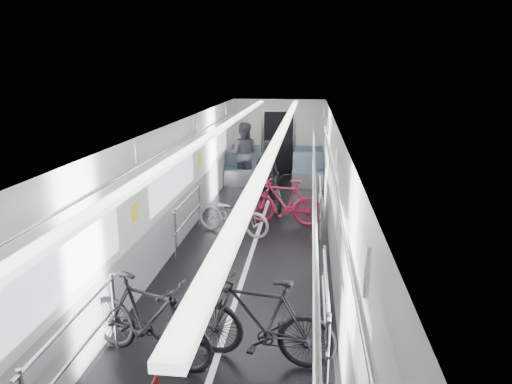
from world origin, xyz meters
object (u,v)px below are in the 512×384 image
Objects in this scene: bike_aisle at (271,189)px; bike_right_far at (284,202)px; bike_left_mid at (148,319)px; bike_right_near at (260,320)px; person_seated at (244,154)px; person_standing at (267,174)px; bike_left_far at (233,215)px.

bike_right_far is at bearing -91.74° from bike_aisle.
bike_right_near is at bearing -64.42° from bike_left_mid.
person_seated is (-1.41, 3.49, 0.41)m from bike_right_far.
bike_right_near is at bearing 114.47° from person_standing.
bike_right_far is (1.30, 5.10, -0.02)m from bike_left_mid.
bike_left_mid is at bearing 95.41° from person_seated.
bike_left_mid is 8.60m from person_seated.
bike_right_far is (-0.01, 4.97, -0.02)m from bike_right_near.
bike_right_near is (1.31, 0.13, -0.00)m from bike_left_mid.
bike_left_far is 2.08m from bike_aisle.
person_standing reaches higher than bike_left_mid.
bike_left_far is 0.91× the size of bike_right_near.
person_seated reaches higher than person_standing.
bike_aisle reaches higher than bike_left_far.
person_standing is at bearing -167.03° from bike_right_near.
bike_right_far is at bearing -171.62° from bike_right_near.
bike_left_far is at bearing 99.96° from person_seated.
bike_left_mid is at bearing -76.16° from bike_right_near.
person_seated is at bearing -149.82° from bike_right_far.
bike_right_near reaches higher than bike_right_far.
bike_aisle is at bearing 158.95° from person_standing.
bike_right_near reaches higher than bike_left_far.
bike_aisle is 1.00× the size of person_seated.
person_seated is at bearing -47.59° from person_standing.
bike_right_near is 8.59m from person_seated.
bike_right_far is 1.28m from bike_aisle.
person_seated is (-0.91, 2.17, 0.09)m from person_standing.
bike_right_far is at bearing -34.59° from bike_left_far.
bike_left_far is at bearing 95.92° from person_standing.
bike_aisle is (0.63, 1.98, 0.05)m from bike_left_far.
person_standing is at bearing 12.94° from bike_left_mid.
bike_left_far is 1.27m from bike_right_far.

